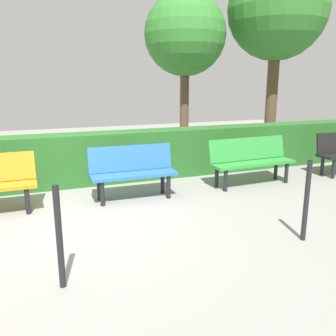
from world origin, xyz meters
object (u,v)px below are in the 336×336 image
Objects in this scene: bench_green at (251,159)px; tree_near at (277,11)px; bench_blue at (133,170)px; tree_mid at (185,35)px.

tree_near is (-2.37, -2.64, 3.15)m from bench_green.
bench_blue is at bearing -1.98° from bench_green.
bench_blue is 6.21m from tree_near.
tree_near is 1.23× the size of tree_mid.
tree_mid reaches higher than bench_green.
tree_mid is at bearing -91.96° from bench_green.
bench_green is 1.19× the size of bench_blue.
tree_mid is (0.02, -3.05, 2.50)m from bench_green.
bench_green and bench_blue have the same top height.
bench_blue is at bearing 53.65° from tree_mid.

